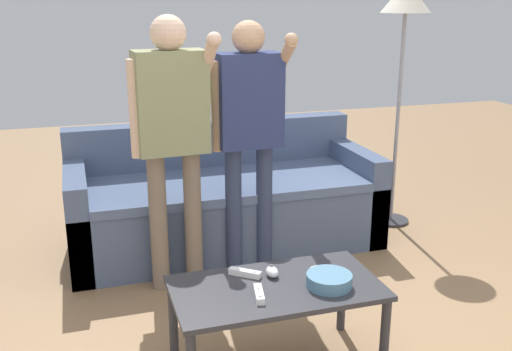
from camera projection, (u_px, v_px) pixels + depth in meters
The scene contains 11 objects.
ground_plane at pixel (297, 345), 3.02m from camera, with size 12.00×12.00×0.00m, color #93704C.
couch at pixel (223, 202), 4.22m from camera, with size 2.15×0.92×0.84m.
coffee_table at pixel (276, 297), 2.72m from camera, with size 0.97×0.52×0.44m.
snack_bowl at pixel (329, 280), 2.69m from camera, with size 0.21×0.21×0.06m, color teal.
game_remote_nunchuk at pixel (272, 272), 2.79m from camera, with size 0.06×0.09×0.05m.
floor_lamp at pixel (405, 14), 4.23m from camera, with size 0.36×0.36×1.83m.
player_left at pixel (172, 123), 3.36m from camera, with size 0.49×0.35×1.63m.
player_center at pixel (249, 119), 3.58m from camera, with size 0.48×0.32×1.59m.
game_remote_wand_near at pixel (259, 294), 2.60m from camera, with size 0.07×0.16×0.03m.
game_remote_wand_far at pixel (324, 275), 2.78m from camera, with size 0.08×0.16×0.03m.
game_remote_wand_spare at pixel (245, 273), 2.80m from camera, with size 0.15×0.13×0.03m.
Camera 1 is at (-0.99, -2.45, 1.71)m, focal length 41.18 mm.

